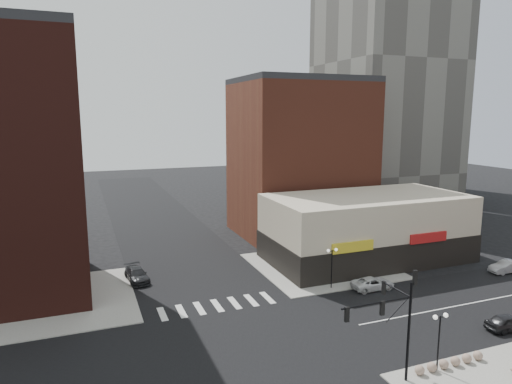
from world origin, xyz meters
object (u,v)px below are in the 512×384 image
street_lamp_se_a (440,328)px  dark_sedan_east (509,322)px  silver_sedan (507,267)px  street_lamp_ne (332,258)px  dark_sedan_north (137,275)px  white_suv (373,283)px  traffic_signal (394,312)px

street_lamp_se_a → dark_sedan_east: bearing=15.5°
dark_sedan_east → silver_sedan: silver_sedan is taller
street_lamp_ne → dark_sedan_east: 16.24m
street_lamp_ne → silver_sedan: bearing=-8.0°
street_lamp_ne → silver_sedan: size_ratio=1.00×
dark_sedan_north → street_lamp_ne: bearing=-34.0°
street_lamp_se_a → white_suv: (4.91, 14.38, -2.66)m
street_lamp_se_a → white_suv: size_ratio=0.92×
street_lamp_se_a → silver_sedan: (22.00, 13.06, -2.60)m
street_lamp_se_a → dark_sedan_north: bearing=124.2°
silver_sedan → dark_sedan_north: dark_sedan_north is taller
traffic_signal → dark_sedan_north: 29.04m
dark_sedan_east → dark_sedan_north: size_ratio=0.83×
white_suv → silver_sedan: 17.14m
traffic_signal → street_lamp_ne: traffic_signal is taller
street_lamp_ne → dark_sedan_north: 20.79m
street_lamp_ne → dark_sedan_north: street_lamp_ne is taller
street_lamp_se_a → street_lamp_ne: bearing=86.4°
white_suv → silver_sedan: size_ratio=1.08×
street_lamp_se_a → dark_sedan_north: size_ratio=0.86×
street_lamp_ne → traffic_signal: bearing=-106.7°
street_lamp_se_a → dark_sedan_east: size_ratio=1.04×
dark_sedan_north → white_suv: bearing=-33.2°
traffic_signal → silver_sedan: bearing=26.6°
street_lamp_se_a → dark_sedan_east: (10.07, 2.79, -2.61)m
traffic_signal → silver_sedan: size_ratio=1.86×
white_suv → dark_sedan_east: bearing=-154.7°
traffic_signal → street_lamp_se_a: 4.12m
street_lamp_ne → white_suv: street_lamp_ne is taller
traffic_signal → street_lamp_se_a: (3.76, -0.17, -1.67)m
traffic_signal → street_lamp_ne: (4.76, 15.83, -1.67)m
dark_sedan_east → dark_sedan_north: dark_sedan_north is taller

